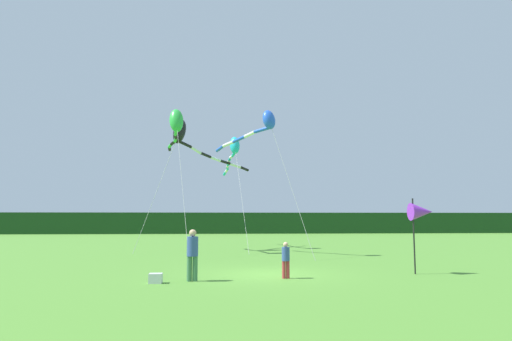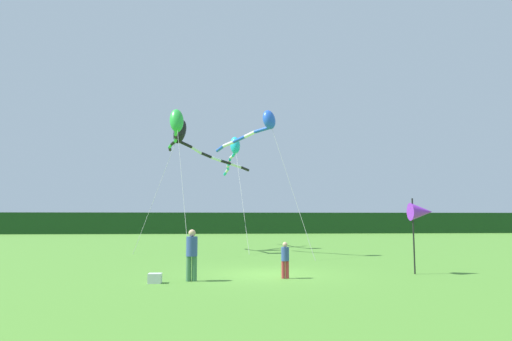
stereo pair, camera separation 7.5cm
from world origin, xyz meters
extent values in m
plane|color=#4C842D|center=(0.00, 0.00, 0.00)|extent=(120.00, 120.00, 0.00)
cube|color=#193D19|center=(0.00, 45.00, 1.44)|extent=(108.00, 3.37, 2.88)
cylinder|color=#3F724C|center=(-2.89, -1.65, 0.43)|extent=(0.18, 0.18, 0.85)
cylinder|color=#3F724C|center=(-2.69, -1.65, 0.43)|extent=(0.18, 0.18, 0.85)
cylinder|color=#334C8C|center=(-2.79, -1.65, 1.19)|extent=(0.39, 0.39, 0.67)
sphere|color=tan|center=(-2.79, -1.65, 1.65)|extent=(0.25, 0.25, 0.25)
cylinder|color=#B23338|center=(0.47, -1.21, 0.31)|extent=(0.13, 0.13, 0.62)
cylinder|color=#B23338|center=(0.62, -1.21, 0.31)|extent=(0.13, 0.13, 0.62)
cylinder|color=#334C8C|center=(0.54, -1.21, 0.87)|extent=(0.29, 0.29, 0.49)
sphere|color=tan|center=(0.54, -1.21, 1.21)|extent=(0.18, 0.18, 0.18)
cube|color=silver|center=(-3.98, -2.04, 0.16)|extent=(0.44, 0.37, 0.33)
cylinder|color=black|center=(5.76, -0.33, 1.47)|extent=(0.06, 0.06, 2.95)
cone|color=purple|center=(6.11, -0.33, 2.42)|extent=(0.90, 0.70, 0.70)
cylinder|color=#B2B2B2|center=(1.94, 6.56, 3.94)|extent=(2.10, 2.74, 7.90)
ellipsoid|color=blue|center=(0.91, 7.92, 7.89)|extent=(1.19, 1.20, 1.30)
cylinder|color=blue|center=(0.51, 8.23, 7.35)|extent=(0.94, 0.81, 0.34)
cylinder|color=white|center=(-0.15, 8.98, 7.21)|extent=(0.72, 0.98, 0.33)
cylinder|color=blue|center=(-0.77, 9.78, 7.04)|extent=(0.86, 0.91, 0.40)
cylinder|color=white|center=(-1.43, 10.54, 6.87)|extent=(0.81, 0.94, 0.34)
cylinder|color=blue|center=(-1.96, 11.40, 6.71)|extent=(0.62, 1.03, 0.37)
cylinder|color=#B2B2B2|center=(-0.55, 11.70, 3.68)|extent=(0.79, 4.72, 7.37)
ellipsoid|color=#1EB7CC|center=(-0.93, 14.04, 7.36)|extent=(0.89, 1.32, 1.53)
cylinder|color=#1EB7CC|center=(-1.00, 14.31, 6.75)|extent=(0.34, 0.64, 0.35)
cylinder|color=white|center=(-1.15, 14.85, 6.64)|extent=(0.35, 0.61, 0.25)
cylinder|color=#1EB7CC|center=(-1.25, 15.39, 6.56)|extent=(0.26, 0.61, 0.30)
cylinder|color=white|center=(-1.32, 15.95, 6.45)|extent=(0.27, 0.62, 0.31)
cylinder|color=#1EB7CC|center=(-1.36, 16.50, 6.32)|extent=(0.23, 0.62, 0.33)
cylinder|color=white|center=(-1.40, 17.06, 6.22)|extent=(0.24, 0.59, 0.26)
cylinder|color=#1EB7CC|center=(-1.41, 17.61, 6.12)|extent=(0.24, 0.62, 0.34)
cylinder|color=white|center=(-1.46, 18.16, 5.97)|extent=(0.34, 0.64, 0.34)
cylinder|color=#1EB7CC|center=(-1.60, 18.70, 5.81)|extent=(0.36, 0.65, 0.37)
cylinder|color=#B2B2B2|center=(-5.95, 11.38, 4.01)|extent=(2.47, 2.31, 8.02)
ellipsoid|color=black|center=(-4.73, 12.52, 8.01)|extent=(1.47, 1.46, 1.86)
cylinder|color=black|center=(-4.35, 12.81, 7.18)|extent=(0.92, 0.78, 0.46)
cylinder|color=white|center=(-3.66, 13.47, 6.90)|extent=(0.81, 0.90, 0.49)
cylinder|color=black|center=(-3.01, 14.17, 6.65)|extent=(0.85, 0.84, 0.39)
cylinder|color=white|center=(-2.32, 14.83, 6.47)|extent=(0.86, 0.82, 0.36)
cylinder|color=black|center=(-1.61, 15.47, 6.31)|extent=(0.88, 0.79, 0.34)
cylinder|color=white|center=(-0.84, 16.03, 6.14)|extent=(0.95, 0.70, 0.39)
cylinder|color=black|center=(-0.13, 16.65, 5.96)|extent=(0.80, 0.88, 0.36)
cylinder|color=#B2B2B2|center=(-4.05, 7.66, 4.10)|extent=(1.28, 4.58, 8.21)
ellipsoid|color=green|center=(-4.67, 9.93, 8.20)|extent=(1.15, 1.40, 1.74)
cylinder|color=green|center=(-4.73, 10.27, 7.50)|extent=(0.33, 0.75, 0.33)
cylinder|color=black|center=(-4.81, 10.96, 7.39)|extent=(0.22, 0.73, 0.29)
cylinder|color=green|center=(-4.89, 11.65, 7.29)|extent=(0.35, 0.75, 0.31)
cylinder|color=black|center=(-5.11, 12.30, 7.19)|extent=(0.48, 0.73, 0.28)
cylinder|color=green|center=(-5.37, 12.94, 7.10)|extent=(0.43, 0.75, 0.29)
cylinder|color=black|center=(-5.51, 13.61, 7.01)|extent=(0.24, 0.73, 0.30)
camera|label=1|loc=(-1.75, -17.37, 2.19)|focal=31.05mm
camera|label=2|loc=(-1.68, -17.37, 2.19)|focal=31.05mm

